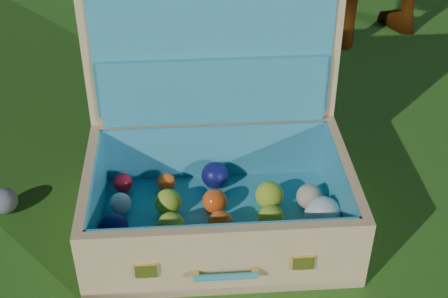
# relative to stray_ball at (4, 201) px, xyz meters

# --- Properties ---
(ground) EXTENTS (60.00, 60.00, 0.00)m
(ground) POSITION_rel_stray_ball_xyz_m (0.73, 0.18, -0.03)
(ground) COLOR #215114
(ground) RESTS_ON ground
(stray_ball) EXTENTS (0.07, 0.07, 0.07)m
(stray_ball) POSITION_rel_stray_ball_xyz_m (0.00, 0.00, 0.00)
(stray_ball) COLOR #3A6398
(stray_ball) RESTS_ON ground
(suitcase) EXTENTS (0.71, 0.60, 0.61)m
(suitcase) POSITION_rel_stray_ball_xyz_m (0.54, 0.08, 0.14)
(suitcase) COLOR #DBB075
(suitcase) RESTS_ON ground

